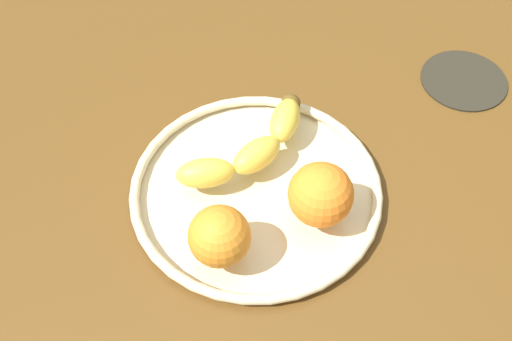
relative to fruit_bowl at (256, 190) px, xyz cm
name	(u,v)px	position (x,y,z in cm)	size (l,w,h in cm)	color
ground_plane	(256,204)	(0.00, 0.00, -2.92)	(146.86, 146.86, 4.00)	brown
fruit_bowl	(256,190)	(0.00, 0.00, 0.00)	(29.94, 29.94, 1.80)	beige
banana	(252,147)	(1.73, 4.24, 2.64)	(19.82, 9.42, 3.52)	yellow
orange_front_right	(219,236)	(-7.69, -6.07, 4.26)	(6.76, 6.76, 6.76)	orange
orange_back_left	(321,195)	(4.40, -6.75, 4.55)	(7.33, 7.33, 7.33)	orange
ambient_coaster	(464,79)	(34.35, 3.20, -0.62)	(11.78, 11.78, 0.60)	#29261C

